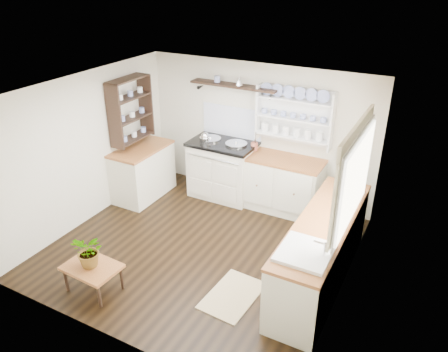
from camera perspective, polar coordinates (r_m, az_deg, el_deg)
The scene contains 19 objects.
floor at distance 6.40m, azimuth -2.96°, elevation -9.31°, with size 4.00×3.80×0.01m, color black.
wall_back at distance 7.36m, azimuth 4.44°, elevation 5.75°, with size 4.00×0.02×2.30m, color beige.
wall_right at distance 5.18m, azimuth 16.19°, elevation -4.65°, with size 0.02×3.80×2.30m, color beige.
wall_left at distance 6.98m, azimuth -17.47°, elevation 3.39°, with size 0.02×3.80×2.30m, color beige.
ceiling at distance 5.40m, azimuth -3.52°, elevation 10.97°, with size 4.00×3.80×0.01m, color white.
window at distance 5.13m, azimuth 16.60°, elevation 0.24°, with size 0.08×1.55×1.22m.
aga_cooker at distance 7.53m, azimuth -0.12°, elevation 1.00°, with size 1.11×0.77×1.02m.
back_cabinets at distance 7.18m, azimuth 7.65°, elevation -0.98°, with size 1.27×0.63×0.90m.
right_cabinets at distance 5.68m, azimuth 12.60°, elevation -9.49°, with size 0.62×2.43×0.90m.
belfast_sink at distance 4.89m, azimuth 10.43°, elevation -10.90°, with size 0.55×0.60×0.45m.
left_cabinets at distance 7.66m, azimuth -10.55°, elevation 0.61°, with size 0.62×1.13×0.90m.
plate_rack at distance 6.98m, azimuth 9.36°, elevation 7.84°, with size 1.20×0.22×0.90m.
high_shelf at distance 7.19m, azimuth 1.28°, elevation 11.66°, with size 1.50×0.29×0.16m.
left_shelving at distance 7.35m, azimuth -12.11°, elevation 8.51°, with size 0.28×0.80×1.05m, color black.
kettle at distance 7.35m, azimuth -2.50°, elevation 4.85°, with size 0.18×0.18×0.22m, color silver, non-canonical shape.
utensil_crock at distance 7.22m, azimuth 3.97°, elevation 3.86°, with size 0.11×0.11×0.13m, color #954A36.
center_table at distance 5.72m, azimuth -16.84°, elevation -11.54°, with size 0.69×0.51×0.36m.
potted_plant at distance 5.57m, azimuth -17.20°, elevation -9.38°, with size 0.39×0.34×0.44m, color #3F7233.
floor_rug at distance 5.59m, azimuth 1.14°, elevation -15.32°, with size 0.55×0.85×0.02m, color #948356.
Camera 1 is at (2.73, -4.44, 3.72)m, focal length 35.00 mm.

